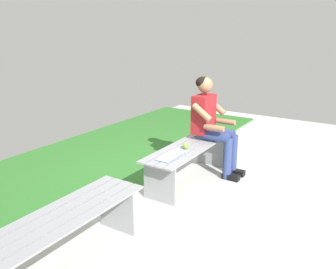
{
  "coord_description": "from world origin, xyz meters",
  "views": [
    {
      "loc": [
        3.56,
        1.98,
        1.83
      ],
      "look_at": [
        0.71,
        0.15,
        0.82
      ],
      "focal_mm": 37.21,
      "sensor_mm": 36.0,
      "label": 1
    }
  ],
  "objects": [
    {
      "name": "person_seated",
      "position": [
        -0.42,
        0.1,
        0.7
      ],
      "size": [
        0.5,
        0.69,
        1.27
      ],
      "color": "maroon",
      "rests_on": "ground"
    },
    {
      "name": "apple",
      "position": [
        0.11,
        0.02,
        0.5
      ],
      "size": [
        0.08,
        0.08,
        0.08
      ],
      "primitive_type": "sphere",
      "color": "#72B738",
      "rests_on": "bench_near"
    },
    {
      "name": "bench_far",
      "position": [
        2.02,
        0.0,
        0.35
      ],
      "size": [
        1.59,
        0.47,
        0.47
      ],
      "rotation": [
        0.0,
        0.0,
        0.01
      ],
      "color": "gray",
      "rests_on": "ground"
    },
    {
      "name": "grass_strip",
      "position": [
        1.01,
        -1.49,
        0.01
      ],
      "size": [
        9.0,
        2.22,
        0.03
      ],
      "primitive_type": "cube",
      "color": "#2D6B28",
      "rests_on": "ground"
    },
    {
      "name": "ground_plane",
      "position": [
        1.01,
        1.0,
        -0.02
      ],
      "size": [
        10.0,
        7.0,
        0.04
      ],
      "primitive_type": "cube",
      "color": "beige"
    },
    {
      "name": "bench_near",
      "position": [
        0.0,
        0.0,
        0.35
      ],
      "size": [
        1.56,
        0.47,
        0.47
      ],
      "rotation": [
        0.0,
        0.0,
        0.01
      ],
      "color": "gray",
      "rests_on": "ground"
    },
    {
      "name": "book_open",
      "position": [
        0.43,
        0.02,
        0.48
      ],
      "size": [
        0.41,
        0.16,
        0.02
      ],
      "rotation": [
        0.0,
        0.0,
        0.01
      ],
      "color": "white",
      "rests_on": "bench_near"
    }
  ]
}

